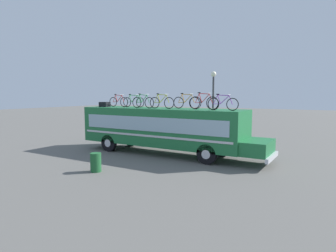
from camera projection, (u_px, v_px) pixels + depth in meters
ground_plane at (161, 153)px, 18.37m from camera, size 120.00×120.00×0.00m
bus at (164, 127)px, 18.07m from camera, size 12.06×2.63×2.84m
luggage_bag_1 at (105, 104)px, 19.91m from camera, size 0.66×0.47×0.33m
rooftop_bicycle_1 at (118, 101)px, 20.05m from camera, size 1.62×0.44×0.87m
rooftop_bicycle_2 at (133, 102)px, 19.47m from camera, size 1.74×0.44×0.87m
rooftop_bicycle_3 at (143, 102)px, 18.19m from camera, size 1.63×0.44×0.90m
rooftop_bicycle_4 at (162, 102)px, 17.59m from camera, size 1.71×0.44×0.92m
rooftop_bicycle_5 at (186, 102)px, 17.55m from camera, size 1.78×0.44×0.94m
rooftop_bicycle_6 at (204, 102)px, 16.57m from camera, size 1.79×0.44×0.98m
rooftop_bicycle_7 at (223, 103)px, 15.61m from camera, size 1.74×0.44×0.89m
trash_bin at (96, 162)px, 14.03m from camera, size 0.52×0.52×0.91m
street_lamp at (213, 96)px, 21.50m from camera, size 0.40×0.40×5.36m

